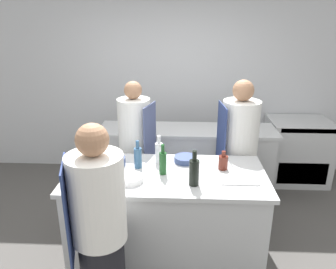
{
  "coord_description": "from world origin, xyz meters",
  "views": [
    {
      "loc": [
        0.14,
        -2.69,
        2.3
      ],
      "look_at": [
        0.0,
        0.35,
        1.18
      ],
      "focal_mm": 35.0,
      "sensor_mm": 36.0,
      "label": 1
    }
  ],
  "objects": [
    {
      "name": "ground_plane",
      "position": [
        0.0,
        0.0,
        0.0
      ],
      "size": [
        16.0,
        16.0,
        0.0
      ],
      "primitive_type": "plane",
      "color": "#4C4947"
    },
    {
      "name": "wall_back",
      "position": [
        0.0,
        2.13,
        1.4
      ],
      "size": [
        8.0,
        0.06,
        2.8
      ],
      "color": "silver",
      "rests_on": "ground_plane"
    },
    {
      "name": "prep_counter",
      "position": [
        0.0,
        0.0,
        0.47
      ],
      "size": [
        1.83,
        0.86,
        0.93
      ],
      "color": "#B7BABC",
      "rests_on": "ground_plane"
    },
    {
      "name": "pass_counter",
      "position": [
        0.2,
        1.26,
        0.47
      ],
      "size": [
        2.26,
        0.58,
        0.93
      ],
      "color": "#B7BABC",
      "rests_on": "ground_plane"
    },
    {
      "name": "oven_range",
      "position": [
        1.8,
        1.75,
        0.46
      ],
      "size": [
        0.85,
        0.66,
        0.91
      ],
      "color": "#B7BABC",
      "rests_on": "ground_plane"
    },
    {
      "name": "chef_at_prep_near",
      "position": [
        -0.45,
        -0.72,
        0.81
      ],
      "size": [
        0.45,
        0.44,
        1.64
      ],
      "rotation": [
        0.0,
        0.0,
        1.84
      ],
      "color": "black",
      "rests_on": "ground_plane"
    },
    {
      "name": "chef_at_stove",
      "position": [
        -0.39,
        0.73,
        0.82
      ],
      "size": [
        0.41,
        0.4,
        1.64
      ],
      "rotation": [
        0.0,
        0.0,
        -1.85
      ],
      "color": "black",
      "rests_on": "ground_plane"
    },
    {
      "name": "chef_at_pass_far",
      "position": [
        0.76,
        0.67,
        0.83
      ],
      "size": [
        0.43,
        0.41,
        1.68
      ],
      "rotation": [
        0.0,
        0.0,
        1.69
      ],
      "color": "black",
      "rests_on": "ground_plane"
    },
    {
      "name": "bottle_olive_oil",
      "position": [
        -0.27,
        0.11,
        1.04
      ],
      "size": [
        0.07,
        0.07,
        0.27
      ],
      "color": "#2D5175",
      "rests_on": "prep_counter"
    },
    {
      "name": "bottle_vinegar",
      "position": [
        0.53,
        0.11,
        1.01
      ],
      "size": [
        0.09,
        0.09,
        0.18
      ],
      "color": "#5B2319",
      "rests_on": "prep_counter"
    },
    {
      "name": "bottle_wine",
      "position": [
        -0.08,
        0.23,
        1.05
      ],
      "size": [
        0.07,
        0.07,
        0.28
      ],
      "color": "silver",
      "rests_on": "prep_counter"
    },
    {
      "name": "bottle_cooking_oil",
      "position": [
        -0.03,
        -0.01,
        1.05
      ],
      "size": [
        0.07,
        0.07,
        0.29
      ],
      "color": "#19471E",
      "rests_on": "prep_counter"
    },
    {
      "name": "bottle_sauce",
      "position": [
        0.25,
        -0.2,
        1.06
      ],
      "size": [
        0.09,
        0.09,
        0.31
      ],
      "color": "black",
      "rests_on": "prep_counter"
    },
    {
      "name": "bowl_mixing_large",
      "position": [
        -0.52,
        0.15,
        0.97
      ],
      "size": [
        0.24,
        0.24,
        0.08
      ],
      "color": "navy",
      "rests_on": "prep_counter"
    },
    {
      "name": "bowl_prep_small",
      "position": [
        0.18,
        0.26,
        0.96
      ],
      "size": [
        0.22,
        0.22,
        0.06
      ],
      "color": "navy",
      "rests_on": "prep_counter"
    },
    {
      "name": "bowl_ceramic_blue",
      "position": [
        -0.3,
        -0.17,
        0.96
      ],
      "size": [
        0.22,
        0.22,
        0.05
      ],
      "color": "white",
      "rests_on": "prep_counter"
    },
    {
      "name": "cutting_board",
      "position": [
        0.64,
        -0.1,
        0.94
      ],
      "size": [
        0.33,
        0.2,
        0.01
      ],
      "color": "white",
      "rests_on": "prep_counter"
    }
  ]
}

